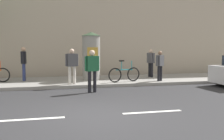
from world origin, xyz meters
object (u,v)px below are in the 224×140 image
object	(u,v)px
pedestrian_with_backpack	(92,67)
pedestrian_with_bag	(24,61)
poster_column	(91,56)
pedestrian_in_light_jacket	(151,61)
pedestrian_in_dark_shirt	(160,64)
bicycle_leaning	(124,74)
pedestrian_tallest	(72,63)

from	to	relation	value
pedestrian_with_backpack	pedestrian_with_bag	bearing A→B (deg)	129.89
pedestrian_with_bag	poster_column	bearing A→B (deg)	-8.30
pedestrian_in_light_jacket	pedestrian_in_dark_shirt	bearing A→B (deg)	-97.16
pedestrian_in_dark_shirt	pedestrian_in_light_jacket	bearing A→B (deg)	82.84
pedestrian_in_dark_shirt	bicycle_leaning	bearing A→B (deg)	176.75
pedestrian_in_dark_shirt	bicycle_leaning	distance (m)	1.94
pedestrian_in_light_jacket	pedestrian_with_bag	xyz separation A→B (m)	(-7.04, -0.06, 0.08)
pedestrian_with_backpack	pedestrian_in_light_jacket	distance (m)	5.45
pedestrian_with_backpack	pedestrian_in_dark_shirt	xyz separation A→B (m)	(3.82, 1.81, -0.00)
poster_column	pedestrian_tallest	distance (m)	1.85
poster_column	pedestrian_tallest	bearing A→B (deg)	-128.96
poster_column	pedestrian_with_backpack	xyz separation A→B (m)	(-0.46, -3.08, -0.38)
poster_column	pedestrian_in_dark_shirt	size ratio (longest dim) A/B	1.64
pedestrian_in_light_jacket	poster_column	bearing A→B (deg)	-171.01
pedestrian_with_backpack	pedestrian_tallest	distance (m)	1.80
pedestrian_with_bag	bicycle_leaning	size ratio (longest dim) A/B	1.01
pedestrian_with_backpack	poster_column	bearing A→B (deg)	81.49
pedestrian_in_light_jacket	pedestrian_tallest	world-z (taller)	pedestrian_tallest
pedestrian_in_light_jacket	bicycle_leaning	size ratio (longest dim) A/B	0.93
pedestrian_with_bag	pedestrian_tallest	xyz separation A→B (m)	(2.31, -1.92, -0.06)
poster_column	pedestrian_with_bag	distance (m)	3.50
pedestrian_with_bag	bicycle_leaning	xyz separation A→B (m)	(4.95, -1.67, -0.65)
poster_column	pedestrian_in_light_jacket	size ratio (longest dim) A/B	1.56
pedestrian_tallest	pedestrian_in_light_jacket	bearing A→B (deg)	22.74
pedestrian_with_backpack	bicycle_leaning	size ratio (longest dim) A/B	1.02
poster_column	bicycle_leaning	bearing A→B (deg)	-38.04
bicycle_leaning	pedestrian_with_backpack	bearing A→B (deg)	-135.53
bicycle_leaning	pedestrian_in_light_jacket	bearing A→B (deg)	39.58
pedestrian_with_backpack	pedestrian_tallest	xyz separation A→B (m)	(-0.68, 1.67, 0.07)
pedestrian_with_bag	pedestrian_in_dark_shirt	bearing A→B (deg)	-14.61
pedestrian_with_backpack	pedestrian_tallest	size ratio (longest dim) A/B	1.06
pedestrian_tallest	pedestrian_in_dark_shirt	bearing A→B (deg)	1.83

